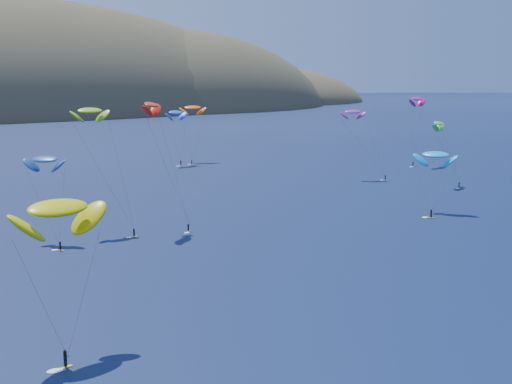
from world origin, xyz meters
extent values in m
ellipsoid|color=#3D3526|center=(180.00, 540.00, -9.36)|extent=(320.00, 220.00, 156.00)
ellipsoid|color=#3D3526|center=(300.00, 580.00, -5.04)|extent=(240.00, 180.00, 84.00)
cube|color=gold|center=(-40.58, 35.33, 0.05)|extent=(1.71, 0.90, 0.09)
cylinder|color=black|center=(-40.58, 35.33, 1.08)|extent=(0.38, 0.38, 1.75)
sphere|color=#8C6047|center=(-40.58, 35.33, 2.09)|extent=(0.29, 0.29, 0.29)
ellipsoid|color=#C4BE05|center=(-39.00, 41.43, 17.22)|extent=(12.86, 8.45, 6.60)
cube|color=gold|center=(-11.18, 91.49, 0.04)|extent=(1.36, 0.45, 0.07)
cylinder|color=black|center=(-11.18, 91.49, 0.88)|extent=(0.32, 0.32, 1.44)
sphere|color=#8C6047|center=(-11.18, 91.49, 1.72)|extent=(0.24, 0.24, 0.24)
ellipsoid|color=#7BB515|center=(-15.79, 102.56, 24.87)|extent=(8.06, 4.03, 4.41)
cube|color=gold|center=(41.07, 184.23, 0.04)|extent=(1.54, 0.84, 0.08)
cylinder|color=black|center=(41.07, 184.23, 0.97)|extent=(0.35, 0.35, 1.58)
sphere|color=#8C6047|center=(41.07, 184.23, 1.89)|extent=(0.27, 0.27, 0.27)
ellipsoid|color=blue|center=(41.48, 188.57, 18.25)|extent=(10.02, 6.74, 5.12)
cube|color=gold|center=(53.48, 75.10, 0.04)|extent=(1.32, 1.54, 0.09)
cylinder|color=black|center=(53.48, 75.10, 1.04)|extent=(0.37, 0.37, 1.69)
sphere|color=#8C6047|center=(53.48, 75.10, 2.02)|extent=(0.28, 0.28, 0.28)
ellipsoid|color=#0C8AD8|center=(59.77, 80.93, 13.47)|extent=(9.42, 10.39, 5.38)
cube|color=gold|center=(81.00, 123.12, 0.03)|extent=(1.27, 0.93, 0.07)
cylinder|color=black|center=(81.00, 123.12, 0.82)|extent=(0.29, 0.29, 1.34)
sphere|color=#8C6047|center=(81.00, 123.12, 1.60)|extent=(0.22, 0.22, 0.22)
ellipsoid|color=#8E1A8C|center=(75.35, 132.55, 20.38)|extent=(8.27, 6.72, 4.20)
cube|color=gold|center=(109.04, 141.51, 0.04)|extent=(1.45, 0.79, 0.08)
cylinder|color=black|center=(109.04, 141.51, 0.91)|extent=(0.33, 0.33, 1.49)
sphere|color=#8C6047|center=(109.04, 141.51, 1.77)|extent=(0.25, 0.25, 0.25)
ellipsoid|color=#BA0777|center=(113.14, 145.14, 23.04)|extent=(9.74, 6.58, 4.97)
cube|color=gold|center=(0.18, 90.19, 0.04)|extent=(1.17, 1.27, 0.07)
cylinder|color=black|center=(0.18, 90.19, 0.88)|extent=(0.31, 0.31, 1.44)
sphere|color=#8C6047|center=(0.18, 90.19, 1.71)|extent=(0.24, 0.24, 0.24)
ellipsoid|color=red|center=(-4.57, 96.98, 26.00)|extent=(8.01, 8.48, 4.45)
cube|color=gold|center=(-26.86, 88.22, 0.04)|extent=(1.28, 1.22, 0.08)
cylinder|color=black|center=(-26.86, 88.22, 0.90)|extent=(0.32, 0.32, 1.47)
sphere|color=#8C6047|center=(-26.86, 88.22, 1.75)|extent=(0.25, 0.25, 0.25)
ellipsoid|color=navy|center=(-26.52, 98.05, 16.01)|extent=(8.69, 8.41, 4.61)
cube|color=gold|center=(45.79, 185.36, 0.04)|extent=(1.34, 0.74, 0.07)
cylinder|color=black|center=(45.79, 185.36, 0.84)|extent=(0.30, 0.30, 1.37)
sphere|color=#8C6047|center=(45.79, 185.36, 1.64)|extent=(0.23, 0.23, 0.23)
ellipsoid|color=#FC5406|center=(50.62, 194.24, 19.45)|extent=(10.10, 6.87, 5.16)
cube|color=gold|center=(89.51, 101.43, 0.03)|extent=(1.25, 0.94, 0.07)
cylinder|color=black|center=(89.51, 101.43, 0.82)|extent=(0.29, 0.29, 1.33)
sphere|color=#8C6047|center=(89.51, 101.43, 1.59)|extent=(0.22, 0.22, 0.22)
ellipsoid|color=green|center=(88.10, 109.13, 17.90)|extent=(8.43, 6.99, 4.29)
camera|label=1|loc=(-60.26, -41.01, 33.32)|focal=50.00mm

